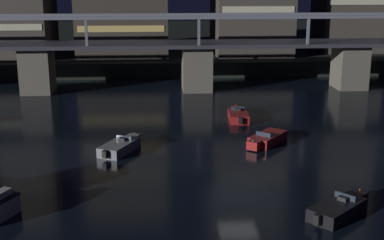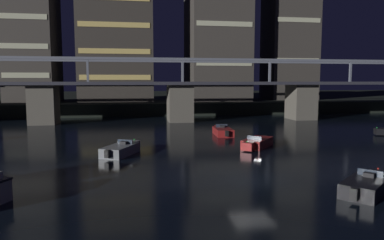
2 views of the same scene
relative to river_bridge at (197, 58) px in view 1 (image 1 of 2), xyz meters
name	(u,v)px [view 1 (image 1 of 2)]	position (x,y,z in m)	size (l,w,h in m)	color
ground_plane	(239,195)	(0.00, -33.71, -4.02)	(400.00, 400.00, 0.00)	black
far_riverbank	(179,40)	(0.00, 48.01, -2.92)	(240.00, 80.00, 2.20)	black
river_bridge	(197,58)	(0.00, 0.00, 0.00)	(84.50, 6.40, 9.38)	#605B51
speedboat_near_center	(120,146)	(-8.14, -24.10, -3.61)	(3.36, 4.96, 1.16)	gray
speedboat_mid_left	(267,139)	(4.10, -22.89, -3.61)	(4.12, 4.61, 1.16)	maroon
speedboat_mid_right	(339,208)	(5.44, -37.00, -3.61)	(4.55, 4.20, 1.16)	black
speedboat_far_center	(238,115)	(2.93, -14.77, -3.61)	(2.03, 5.22, 1.16)	maroon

